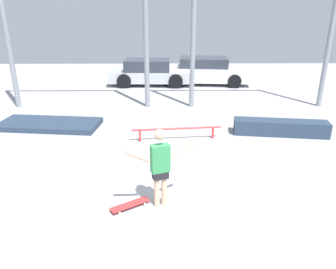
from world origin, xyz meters
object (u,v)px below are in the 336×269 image
(parked_car_silver, at_px, (150,73))
(parked_car_white, at_px, (206,71))
(skateboarder, at_px, (160,164))
(grind_rail, at_px, (177,130))
(grind_box, at_px, (281,128))
(manual_pad, at_px, (49,124))
(skateboard, at_px, (130,205))

(parked_car_silver, xyz_separation_m, parked_car_white, (2.99, 0.19, 0.04))
(skateboarder, xyz_separation_m, grind_rail, (0.47, 3.60, -0.63))
(grind_box, bearing_deg, parked_car_white, 101.18)
(manual_pad, bearing_deg, grind_box, -6.20)
(skateboarder, relative_size, manual_pad, 0.50)
(manual_pad, bearing_deg, skateboard, -56.56)
(manual_pad, bearing_deg, skateboarder, -51.34)
(skateboard, xyz_separation_m, manual_pad, (-3.24, 4.91, 0.03))
(skateboard, distance_m, parked_car_white, 12.04)
(grind_rail, bearing_deg, manual_pad, 164.08)
(skateboarder, bearing_deg, manual_pad, 109.92)
(parked_car_silver, bearing_deg, grind_rail, -80.35)
(grind_box, height_order, parked_car_silver, parked_car_silver)
(manual_pad, relative_size, parked_car_white, 0.73)
(skateboard, height_order, grind_box, grind_box)
(skateboarder, relative_size, grind_rail, 0.61)
(manual_pad, xyz_separation_m, grind_rail, (4.33, -1.24, 0.23))
(skateboarder, bearing_deg, skateboard, 168.05)
(skateboarder, bearing_deg, parked_car_white, 59.99)
(skateboarder, xyz_separation_m, grind_box, (3.81, 4.00, -0.71))
(grind_box, relative_size, grind_rail, 1.06)
(skateboard, bearing_deg, parked_car_silver, 57.06)
(grind_rail, distance_m, parked_car_silver, 7.89)
(skateboard, distance_m, grind_box, 6.03)
(skateboarder, xyz_separation_m, manual_pad, (-3.87, 4.83, -0.86))
(skateboard, relative_size, manual_pad, 0.24)
(parked_car_silver, bearing_deg, grind_box, -57.45)
(skateboard, bearing_deg, grind_box, 9.34)
(skateboard, xyz_separation_m, grind_box, (4.44, 4.07, 0.18))
(parked_car_silver, height_order, parked_car_white, parked_car_white)
(grind_box, height_order, parked_car_white, parked_car_white)
(manual_pad, bearing_deg, grind_rail, -15.92)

